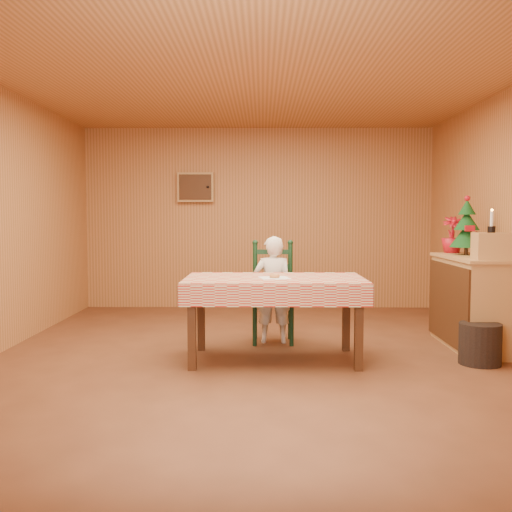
# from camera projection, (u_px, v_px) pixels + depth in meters

# --- Properties ---
(ground) EXTENTS (6.00, 6.00, 0.00)m
(ground) POSITION_uv_depth(u_px,v_px,m) (256.00, 358.00, 5.37)
(ground) COLOR brown
(ground) RESTS_ON ground
(cabin_walls) EXTENTS (5.10, 6.05, 2.65)m
(cabin_walls) POSITION_uv_depth(u_px,v_px,m) (256.00, 168.00, 5.77)
(cabin_walls) COLOR #B57541
(cabin_walls) RESTS_ON ground
(dining_table) EXTENTS (1.66, 0.96, 0.77)m
(dining_table) POSITION_uv_depth(u_px,v_px,m) (274.00, 286.00, 5.26)
(dining_table) COLOR #452512
(dining_table) RESTS_ON ground
(ladder_chair) EXTENTS (0.44, 0.40, 1.08)m
(ladder_chair) POSITION_uv_depth(u_px,v_px,m) (273.00, 294.00, 6.06)
(ladder_chair) COLOR black
(ladder_chair) RESTS_ON ground
(seated_child) EXTENTS (0.41, 0.27, 1.12)m
(seated_child) POSITION_uv_depth(u_px,v_px,m) (273.00, 290.00, 6.00)
(seated_child) COLOR white
(seated_child) RESTS_ON ground
(napkin) EXTENTS (0.31, 0.31, 0.00)m
(napkin) POSITION_uv_depth(u_px,v_px,m) (275.00, 278.00, 5.20)
(napkin) COLOR white
(napkin) RESTS_ON dining_table
(donut) EXTENTS (0.12, 0.12, 0.03)m
(donut) POSITION_uv_depth(u_px,v_px,m) (275.00, 276.00, 5.20)
(donut) COLOR #C68147
(donut) RESTS_ON napkin
(shelf_unit) EXTENTS (0.54, 1.24, 0.93)m
(shelf_unit) POSITION_uv_depth(u_px,v_px,m) (473.00, 302.00, 5.77)
(shelf_unit) COLOR tan
(shelf_unit) RESTS_ON ground
(crate) EXTENTS (0.33, 0.33, 0.25)m
(crate) POSITION_uv_depth(u_px,v_px,m) (491.00, 246.00, 5.33)
(crate) COLOR tan
(crate) RESTS_ON shelf_unit
(christmas_tree) EXTENTS (0.34, 0.34, 0.62)m
(christmas_tree) POSITION_uv_depth(u_px,v_px,m) (467.00, 228.00, 5.97)
(christmas_tree) COLOR #452512
(christmas_tree) RESTS_ON shelf_unit
(flower_arrangement) EXTENTS (0.26, 0.26, 0.40)m
(flower_arrangement) POSITION_uv_depth(u_px,v_px,m) (452.00, 235.00, 6.27)
(flower_arrangement) COLOR #AD101E
(flower_arrangement) RESTS_ON shelf_unit
(candle_set) EXTENTS (0.07, 0.07, 0.22)m
(candle_set) POSITION_uv_depth(u_px,v_px,m) (492.00, 226.00, 5.32)
(candle_set) COLOR black
(candle_set) RESTS_ON crate
(storage_bin) EXTENTS (0.40, 0.40, 0.37)m
(storage_bin) POSITION_uv_depth(u_px,v_px,m) (480.00, 344.00, 5.13)
(storage_bin) COLOR black
(storage_bin) RESTS_ON ground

